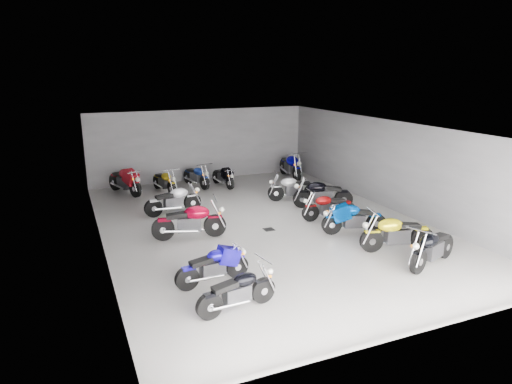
{
  "coord_description": "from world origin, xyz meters",
  "views": [
    {
      "loc": [
        -5.73,
        -12.95,
        4.95
      ],
      "look_at": [
        -0.03,
        0.48,
        1.0
      ],
      "focal_mm": 32.0,
      "sensor_mm": 36.0,
      "label": 1
    }
  ],
  "objects_px": {
    "motorcycle_left_a": "(238,291)",
    "motorcycle_back_c": "(196,176)",
    "motorcycle_left_b": "(214,266)",
    "motorcycle_right_f": "(293,188)",
    "motorcycle_right_d": "(328,207)",
    "motorcycle_back_d": "(223,177)",
    "motorcycle_left_d": "(190,221)",
    "motorcycle_back_f": "(290,166)",
    "drain_grate": "(269,229)",
    "motorcycle_right_b": "(396,233)",
    "motorcycle_back_a": "(125,181)",
    "motorcycle_back_b": "(165,181)",
    "motorcycle_left_f": "(174,200)",
    "motorcycle_right_e": "(322,194)",
    "motorcycle_right_c": "(353,219)",
    "motorcycle_right_a": "(432,247)"
  },
  "relations": [
    {
      "from": "motorcycle_left_b",
      "to": "motorcycle_right_f",
      "type": "bearing_deg",
      "value": 130.35
    },
    {
      "from": "motorcycle_left_d",
      "to": "motorcycle_right_b",
      "type": "distance_m",
      "value": 5.98
    },
    {
      "from": "motorcycle_right_e",
      "to": "motorcycle_right_f",
      "type": "xyz_separation_m",
      "value": [
        -0.51,
        1.28,
        -0.03
      ]
    },
    {
      "from": "motorcycle_right_b",
      "to": "motorcycle_right_c",
      "type": "distance_m",
      "value": 1.65
    },
    {
      "from": "drain_grate",
      "to": "motorcycle_back_d",
      "type": "relative_size",
      "value": 0.17
    },
    {
      "from": "motorcycle_right_f",
      "to": "motorcycle_right_e",
      "type": "bearing_deg",
      "value": -142.12
    },
    {
      "from": "motorcycle_right_a",
      "to": "motorcycle_back_f",
      "type": "bearing_deg",
      "value": -26.14
    },
    {
      "from": "motorcycle_back_d",
      "to": "motorcycle_back_f",
      "type": "distance_m",
      "value": 3.42
    },
    {
      "from": "motorcycle_back_a",
      "to": "motorcycle_left_b",
      "type": "bearing_deg",
      "value": 72.24
    },
    {
      "from": "drain_grate",
      "to": "motorcycle_left_f",
      "type": "relative_size",
      "value": 0.15
    },
    {
      "from": "motorcycle_left_f",
      "to": "motorcycle_back_f",
      "type": "height_order",
      "value": "motorcycle_back_f"
    },
    {
      "from": "motorcycle_right_d",
      "to": "drain_grate",
      "type": "bearing_deg",
      "value": 100.84
    },
    {
      "from": "motorcycle_right_a",
      "to": "motorcycle_right_b",
      "type": "relative_size",
      "value": 0.95
    },
    {
      "from": "motorcycle_back_a",
      "to": "motorcycle_back_b",
      "type": "relative_size",
      "value": 1.12
    },
    {
      "from": "motorcycle_right_a",
      "to": "motorcycle_back_d",
      "type": "xyz_separation_m",
      "value": [
        -2.27,
        9.94,
        -0.06
      ]
    },
    {
      "from": "motorcycle_right_a",
      "to": "motorcycle_back_c",
      "type": "xyz_separation_m",
      "value": [
        -3.35,
        10.37,
        -0.02
      ]
    },
    {
      "from": "motorcycle_right_b",
      "to": "motorcycle_right_f",
      "type": "height_order",
      "value": "motorcycle_right_b"
    },
    {
      "from": "motorcycle_left_b",
      "to": "motorcycle_back_a",
      "type": "height_order",
      "value": "motorcycle_back_a"
    },
    {
      "from": "motorcycle_right_f",
      "to": "motorcycle_back_a",
      "type": "distance_m",
      "value": 6.86
    },
    {
      "from": "motorcycle_right_d",
      "to": "motorcycle_back_a",
      "type": "height_order",
      "value": "motorcycle_back_a"
    },
    {
      "from": "motorcycle_right_b",
      "to": "motorcycle_right_a",
      "type": "bearing_deg",
      "value": -157.19
    },
    {
      "from": "motorcycle_left_d",
      "to": "motorcycle_back_a",
      "type": "distance_m",
      "value": 6.09
    },
    {
      "from": "motorcycle_left_a",
      "to": "motorcycle_back_d",
      "type": "distance_m",
      "value": 10.59
    },
    {
      "from": "motorcycle_left_f",
      "to": "motorcycle_right_a",
      "type": "relative_size",
      "value": 1.03
    },
    {
      "from": "motorcycle_left_d",
      "to": "motorcycle_right_d",
      "type": "bearing_deg",
      "value": 99.12
    },
    {
      "from": "motorcycle_left_b",
      "to": "motorcycle_back_c",
      "type": "height_order",
      "value": "motorcycle_back_c"
    },
    {
      "from": "motorcycle_right_f",
      "to": "motorcycle_right_d",
      "type": "bearing_deg",
      "value": -164.02
    },
    {
      "from": "motorcycle_left_d",
      "to": "motorcycle_right_a",
      "type": "bearing_deg",
      "value": 60.42
    },
    {
      "from": "motorcycle_left_b",
      "to": "motorcycle_left_f",
      "type": "xyz_separation_m",
      "value": [
        0.38,
        5.72,
        0.05
      ]
    },
    {
      "from": "motorcycle_right_b",
      "to": "motorcycle_back_a",
      "type": "distance_m",
      "value": 11.06
    },
    {
      "from": "motorcycle_left_a",
      "to": "motorcycle_back_c",
      "type": "height_order",
      "value": "motorcycle_back_c"
    },
    {
      "from": "motorcycle_right_d",
      "to": "motorcycle_back_d",
      "type": "xyz_separation_m",
      "value": [
        -1.79,
        5.66,
        -0.02
      ]
    },
    {
      "from": "motorcycle_right_e",
      "to": "motorcycle_right_f",
      "type": "bearing_deg",
      "value": 44.91
    },
    {
      "from": "motorcycle_right_a",
      "to": "motorcycle_right_f",
      "type": "relative_size",
      "value": 1.0
    },
    {
      "from": "motorcycle_back_a",
      "to": "motorcycle_back_d",
      "type": "bearing_deg",
      "value": 151.0
    },
    {
      "from": "motorcycle_left_b",
      "to": "motorcycle_right_f",
      "type": "distance_m",
      "value": 7.52
    },
    {
      "from": "motorcycle_left_b",
      "to": "motorcycle_right_e",
      "type": "relative_size",
      "value": 0.9
    },
    {
      "from": "motorcycle_back_f",
      "to": "motorcycle_left_d",
      "type": "bearing_deg",
      "value": 48.5
    },
    {
      "from": "motorcycle_right_f",
      "to": "motorcycle_back_b",
      "type": "distance_m",
      "value": 5.36
    },
    {
      "from": "motorcycle_left_d",
      "to": "motorcycle_right_d",
      "type": "xyz_separation_m",
      "value": [
        4.75,
        -0.1,
        -0.08
      ]
    },
    {
      "from": "motorcycle_right_d",
      "to": "motorcycle_back_f",
      "type": "relative_size",
      "value": 0.8
    },
    {
      "from": "drain_grate",
      "to": "motorcycle_right_b",
      "type": "distance_m",
      "value": 3.94
    },
    {
      "from": "motorcycle_right_e",
      "to": "motorcycle_back_f",
      "type": "bearing_deg",
      "value": 9.69
    },
    {
      "from": "motorcycle_left_d",
      "to": "motorcycle_right_e",
      "type": "relative_size",
      "value": 1.07
    },
    {
      "from": "motorcycle_right_f",
      "to": "motorcycle_back_c",
      "type": "bearing_deg",
      "value": 54.81
    },
    {
      "from": "drain_grate",
      "to": "motorcycle_right_a",
      "type": "xyz_separation_m",
      "value": [
        2.74,
        -4.14,
        0.5
      ]
    },
    {
      "from": "motorcycle_left_a",
      "to": "motorcycle_right_d",
      "type": "bearing_deg",
      "value": 122.86
    },
    {
      "from": "motorcycle_left_a",
      "to": "motorcycle_right_c",
      "type": "relative_size",
      "value": 0.94
    },
    {
      "from": "motorcycle_right_d",
      "to": "motorcycle_back_f",
      "type": "bearing_deg",
      "value": -7.9
    },
    {
      "from": "drain_grate",
      "to": "motorcycle_back_a",
      "type": "bearing_deg",
      "value": 120.05
    }
  ]
}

